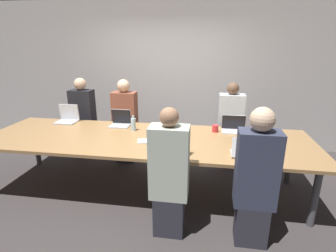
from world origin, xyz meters
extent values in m
plane|color=#383333|center=(0.00, 0.00, 0.00)|extent=(24.00, 24.00, 0.00)
cube|color=#BCB7B2|center=(0.00, 1.88, 1.40)|extent=(12.00, 0.06, 2.80)
cube|color=#9E7547|center=(0.00, 0.00, 0.76)|extent=(4.44, 1.35, 0.04)
cylinder|color=#4C4C51|center=(2.04, -0.49, 0.37)|extent=(0.08, 0.08, 0.74)
cylinder|color=#4C4C51|center=(-2.04, 0.49, 0.37)|extent=(0.08, 0.08, 0.74)
cylinder|color=#4C4C51|center=(2.04, 0.49, 0.37)|extent=(0.08, 0.08, 0.74)
cube|color=#B7B7BC|center=(-0.51, 0.42, 0.79)|extent=(0.30, 0.23, 0.02)
cube|color=#B7B7BC|center=(-0.51, 0.53, 0.91)|extent=(0.31, 0.06, 0.23)
cube|color=black|center=(-0.51, 0.52, 0.91)|extent=(0.30, 0.05, 0.23)
cube|color=#2D2D38|center=(-0.58, 0.88, 0.23)|extent=(0.32, 0.24, 0.45)
cube|color=brown|center=(-0.58, 0.88, 0.84)|extent=(0.40, 0.24, 0.78)
sphere|color=beige|center=(-0.58, 0.88, 1.33)|extent=(0.21, 0.21, 0.21)
cylinder|color=#ADD1E0|center=(-0.25, 0.27, 0.87)|extent=(0.07, 0.07, 0.18)
cylinder|color=#ADD1E0|center=(-0.25, 0.27, 0.98)|extent=(0.03, 0.03, 0.04)
cube|color=gray|center=(0.45, -0.41, 0.79)|extent=(0.34, 0.25, 0.02)
cube|color=gray|center=(0.45, -0.51, 0.92)|extent=(0.35, 0.08, 0.25)
cube|color=black|center=(0.45, -0.50, 0.92)|extent=(0.34, 0.08, 0.24)
cube|color=#2D2D38|center=(0.45, -0.85, 0.23)|extent=(0.32, 0.24, 0.45)
cube|color=beige|center=(0.45, -0.85, 0.84)|extent=(0.40, 0.24, 0.78)
sphere|color=#9E7051|center=(0.45, -0.85, 1.32)|extent=(0.19, 0.19, 0.19)
cube|color=silver|center=(1.19, 0.41, 0.79)|extent=(0.33, 0.22, 0.02)
cube|color=silver|center=(1.19, 0.51, 0.91)|extent=(0.34, 0.06, 0.22)
cube|color=black|center=(1.19, 0.50, 0.90)|extent=(0.33, 0.06, 0.21)
cube|color=#2D2D38|center=(1.19, 0.96, 0.23)|extent=(0.32, 0.24, 0.45)
cube|color=silver|center=(1.19, 0.96, 0.84)|extent=(0.40, 0.24, 0.78)
sphere|color=brown|center=(1.19, 0.96, 1.32)|extent=(0.19, 0.19, 0.19)
cylinder|color=red|center=(0.93, 0.40, 0.83)|extent=(0.09, 0.09, 0.10)
cube|color=silver|center=(1.26, -0.39, 0.79)|extent=(0.31, 0.22, 0.02)
cube|color=silver|center=(1.26, -0.47, 0.90)|extent=(0.31, 0.08, 0.22)
cube|color=black|center=(1.26, -0.46, 0.90)|extent=(0.31, 0.08, 0.21)
cube|color=#2D2D38|center=(1.31, -0.86, 0.23)|extent=(0.32, 0.24, 0.45)
cube|color=#33384C|center=(1.31, -0.86, 0.84)|extent=(0.40, 0.24, 0.78)
sphere|color=beige|center=(1.31, -0.86, 1.34)|extent=(0.23, 0.23, 0.23)
cylinder|color=brown|center=(1.50, -0.35, 0.82)|extent=(0.09, 0.09, 0.09)
cylinder|color=#ADD1E0|center=(1.49, -0.30, 0.89)|extent=(0.07, 0.07, 0.23)
cylinder|color=#ADD1E0|center=(1.49, -0.30, 1.03)|extent=(0.03, 0.03, 0.05)
cube|color=#B7B7BC|center=(-1.43, 0.48, 0.79)|extent=(0.32, 0.26, 0.02)
cube|color=#B7B7BC|center=(-1.43, 0.61, 0.93)|extent=(0.33, 0.03, 0.26)
cube|color=silver|center=(-1.43, 0.60, 0.92)|extent=(0.32, 0.03, 0.26)
cube|color=#2D2D38|center=(-1.38, 0.97, 0.23)|extent=(0.32, 0.24, 0.45)
cube|color=#232328|center=(-1.38, 0.97, 0.84)|extent=(0.40, 0.24, 0.78)
sphere|color=beige|center=(-1.38, 0.97, 1.33)|extent=(0.21, 0.21, 0.21)
cube|color=black|center=(0.47, -0.24, 0.80)|extent=(0.08, 0.16, 0.05)
cube|color=silver|center=(0.04, -0.16, 0.79)|extent=(0.25, 0.22, 0.02)
camera|label=1|loc=(0.82, -3.25, 2.01)|focal=28.00mm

